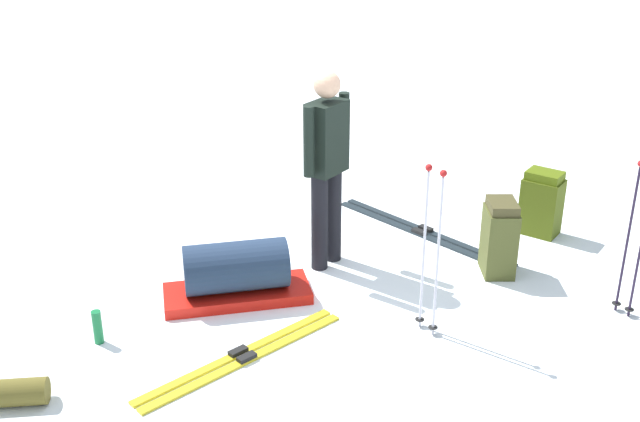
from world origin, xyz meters
name	(u,v)px	position (x,y,z in m)	size (l,w,h in m)	color
ground_plane	(320,289)	(0.00, 0.00, 0.00)	(80.00, 80.00, 0.00)	white
skier_standing	(327,160)	(-0.41, 0.22, 0.95)	(0.37, 0.49, 1.70)	black
ski_pair_near	(422,232)	(-0.64, 1.28, 0.01)	(1.90, 0.93, 0.05)	#1C262B
ski_pair_far	(242,357)	(0.72, -0.86, 0.01)	(0.78, 1.66, 0.05)	gold
backpack_large_dark	(499,238)	(0.26, 1.51, 0.32)	(0.41, 0.36, 0.66)	#454A20
backpack_bright	(541,203)	(-0.26, 2.30, 0.30)	(0.43, 0.40, 0.62)	#455211
ski_poles_planted_near	(636,232)	(1.19, 2.05, 0.69)	(0.18, 0.10, 1.24)	black
ski_poles_planted_far	(431,243)	(0.86, 0.52, 0.72)	(0.20, 0.11, 1.30)	silver
gear_sled	(236,274)	(-0.10, -0.67, 0.22)	(0.62, 1.21, 0.49)	red
sleeping_mat_rolled	(4,393)	(0.68, -2.43, 0.09)	(0.18, 0.18, 0.55)	brown
thermos_bottle	(98,327)	(0.15, -1.78, 0.13)	(0.07, 0.07, 0.26)	#166B37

